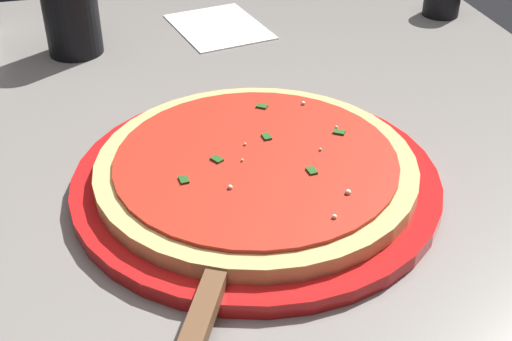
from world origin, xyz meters
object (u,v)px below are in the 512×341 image
Objects in this scene: pizza_server at (213,288)px; napkin_folded_right at (219,27)px; cup_small_sauce at (442,0)px; serving_plate at (256,181)px; cup_tall_drink at (71,10)px; pizza at (256,167)px.

pizza_server reaches higher than napkin_folded_right.
cup_small_sauce is at bearing 138.88° from pizza_server.
napkin_folded_right is at bearing 173.38° from serving_plate.
cup_tall_drink is at bearing -79.40° from napkin_folded_right.
cup_tall_drink is at bearing -170.57° from pizza_server.
pizza is at bearing -6.62° from napkin_folded_right.
pizza reaches higher than serving_plate.
cup_small_sauce is (-0.01, 0.56, -0.04)m from cup_tall_drink.
cup_small_sauce reaches higher than pizza_server.
cup_tall_drink reaches higher than serving_plate.
cup_tall_drink is (-0.38, -0.16, 0.05)m from serving_plate.
pizza_server is 0.54m from cup_tall_drink.
pizza_server is (0.15, -0.07, 0.01)m from serving_plate.
serving_plate is 3.00× the size of cup_tall_drink.
cup_tall_drink is 0.77× the size of napkin_folded_right.
cup_tall_drink reaches higher than pizza.
serving_plate is 0.17m from pizza_server.
pizza_server is at bearing -25.73° from serving_plate.
pizza is at bearing -45.80° from cup_small_sauce.
cup_tall_drink is (-0.53, -0.09, 0.04)m from pizza_server.
napkin_folded_right is at bearing 167.93° from pizza_server.
cup_small_sauce is at bearing 134.20° from serving_plate.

